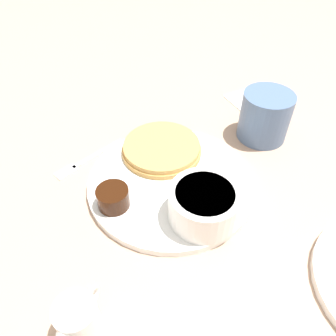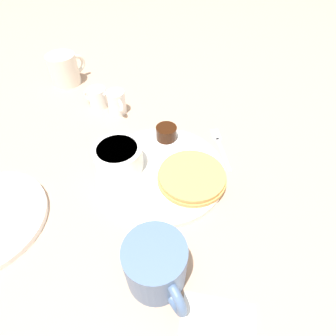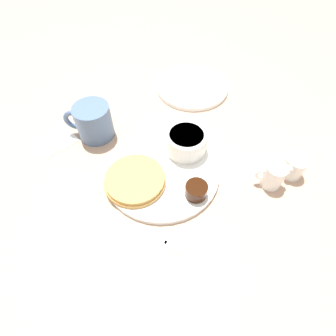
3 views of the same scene
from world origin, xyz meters
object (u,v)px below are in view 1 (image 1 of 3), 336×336
creamer_pitcher_near (79,320)px  bowl (204,204)px  plate (171,182)px  coffee_mug (265,115)px  fork (82,162)px

creamer_pitcher_near → bowl: bearing=98.4°
plate → bowl: 0.09m
bowl → creamer_pitcher_near: 0.21m
plate → coffee_mug: (0.00, 0.22, 0.04)m
coffee_mug → fork: bearing=-114.6°
bowl → creamer_pitcher_near: size_ratio=1.58×
coffee_mug → fork: coffee_mug is taller
fork → coffee_mug: bearing=65.4°
creamer_pitcher_near → fork: bearing=152.9°
bowl → coffee_mug: bearing=109.9°
fork → bowl: bearing=19.6°
coffee_mug → creamer_pitcher_near: 0.45m
plate → fork: plate is taller
coffee_mug → creamer_pitcher_near: bearing=-75.5°
fork → creamer_pitcher_near: bearing=-27.1°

